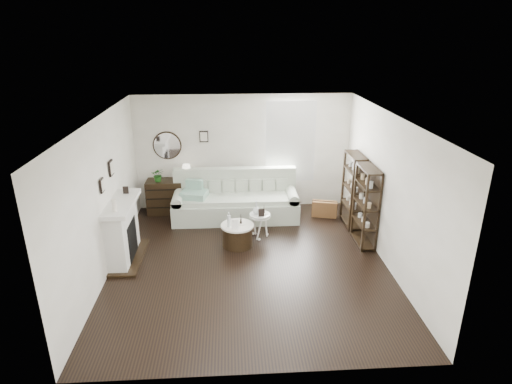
{
  "coord_description": "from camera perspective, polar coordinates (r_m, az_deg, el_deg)",
  "views": [
    {
      "loc": [
        -0.31,
        -6.94,
        4.05
      ],
      "look_at": [
        0.18,
        0.8,
        1.09
      ],
      "focal_mm": 30.0,
      "sensor_mm": 36.0,
      "label": 1
    }
  ],
  "objects": [
    {
      "name": "shelf_unit_near",
      "position": [
        8.67,
        14.42,
        -1.83
      ],
      "size": [
        0.3,
        0.8,
        1.6
      ],
      "color": "black",
      "rests_on": "ground"
    },
    {
      "name": "fireplace",
      "position": [
        8.29,
        -17.31,
        -5.2
      ],
      "size": [
        0.5,
        1.4,
        1.84
      ],
      "color": "white",
      "rests_on": "ground"
    },
    {
      "name": "eiffel_ped",
      "position": [
        8.73,
        1.07,
        -2.37
      ],
      "size": [
        0.11,
        0.11,
        0.17
      ],
      "primitive_type": null,
      "rotation": [
        0.0,
        0.0,
        0.17
      ],
      "color": "black",
      "rests_on": "pedestal_table"
    },
    {
      "name": "shelf_unit_far",
      "position": [
        9.47,
        12.82,
        0.26
      ],
      "size": [
        0.3,
        0.8,
        1.6
      ],
      "color": "black",
      "rests_on": "ground"
    },
    {
      "name": "suitcase",
      "position": [
        9.95,
        9.12,
        -2.25
      ],
      "size": [
        0.59,
        0.33,
        0.37
      ],
      "primitive_type": "cube",
      "rotation": [
        0.0,
        0.0,
        -0.26
      ],
      "color": "brown",
      "rests_on": "ground"
    },
    {
      "name": "flask_ped",
      "position": [
        8.69,
        0.03,
        -2.07
      ],
      "size": [
        0.15,
        0.15,
        0.28
      ],
      "primitive_type": null,
      "color": "silver",
      "rests_on": "pedestal_table"
    },
    {
      "name": "quilt",
      "position": [
        9.56,
        -8.26,
        -0.32
      ],
      "size": [
        0.64,
        0.57,
        0.14
      ],
      "primitive_type": "cube",
      "rotation": [
        0.0,
        0.0,
        -0.24
      ],
      "color": "#227F66",
      "rests_on": "sofa"
    },
    {
      "name": "dresser",
      "position": [
        10.19,
        -10.99,
        -0.56
      ],
      "size": [
        1.18,
        0.51,
        0.79
      ],
      "color": "black",
      "rests_on": "ground"
    },
    {
      "name": "card_frame_ped",
      "position": [
        8.6,
        0.71,
        -2.78
      ],
      "size": [
        0.12,
        0.05,
        0.16
      ],
      "primitive_type": "cube",
      "rotation": [
        -0.21,
        0.0,
        0.06
      ],
      "color": "black",
      "rests_on": "pedestal_table"
    },
    {
      "name": "pedestal_table",
      "position": [
        8.75,
        0.53,
        -3.22
      ],
      "size": [
        0.43,
        0.43,
        0.52
      ],
      "rotation": [
        0.0,
        0.0,
        -0.15
      ],
      "color": "white",
      "rests_on": "ground"
    },
    {
      "name": "card_frame_drum",
      "position": [
        8.25,
        -2.81,
        -4.33
      ],
      "size": [
        0.14,
        0.06,
        0.18
      ],
      "primitive_type": "cube",
      "rotation": [
        -0.21,
        0.0,
        0.08
      ],
      "color": "white",
      "rests_on": "drum_table"
    },
    {
      "name": "table_lamp",
      "position": [
        9.95,
        -9.25,
        2.6
      ],
      "size": [
        0.31,
        0.31,
        0.37
      ],
      "primitive_type": null,
      "rotation": [
        0.0,
        0.0,
        -0.36
      ],
      "color": "white",
      "rests_on": "dresser"
    },
    {
      "name": "sofa",
      "position": [
        9.75,
        -2.75,
        -1.38
      ],
      "size": [
        2.8,
        0.97,
        1.09
      ],
      "color": "beige",
      "rests_on": "ground"
    },
    {
      "name": "eiffel_drum",
      "position": [
        8.44,
        -2.03,
        -3.69
      ],
      "size": [
        0.12,
        0.12,
        0.18
      ],
      "primitive_type": null,
      "rotation": [
        0.0,
        0.0,
        0.17
      ],
      "color": "black",
      "rests_on": "drum_table"
    },
    {
      "name": "room",
      "position": [
        10.0,
        2.5,
        6.66
      ],
      "size": [
        5.5,
        5.5,
        5.5
      ],
      "color": "black",
      "rests_on": "ground"
    },
    {
      "name": "potted_plant",
      "position": [
        10.0,
        -12.92,
        2.25
      ],
      "size": [
        0.3,
        0.27,
        0.32
      ],
      "primitive_type": "imported",
      "rotation": [
        0.0,
        0.0,
        0.09
      ],
      "color": "#1F5819",
      "rests_on": "dresser"
    },
    {
      "name": "bottle_drum",
      "position": [
        8.31,
        -3.64,
        -3.69
      ],
      "size": [
        0.07,
        0.07,
        0.3
      ],
      "primitive_type": "cylinder",
      "color": "silver",
      "rests_on": "drum_table"
    },
    {
      "name": "drum_table",
      "position": [
        8.54,
        -2.48,
        -5.75
      ],
      "size": [
        0.65,
        0.65,
        0.45
      ],
      "rotation": [
        0.0,
        0.0,
        -0.31
      ],
      "color": "black",
      "rests_on": "ground"
    }
  ]
}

